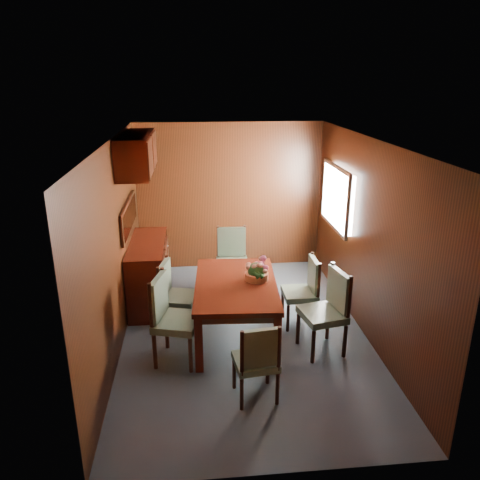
{
  "coord_description": "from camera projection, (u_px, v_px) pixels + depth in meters",
  "views": [
    {
      "loc": [
        -0.57,
        -5.18,
        3.08
      ],
      "look_at": [
        0.0,
        0.55,
        1.05
      ],
      "focal_mm": 35.0,
      "sensor_mm": 36.0,
      "label": 1
    }
  ],
  "objects": [
    {
      "name": "dining_table",
      "position": [
        236.0,
        290.0,
        5.65
      ],
      "size": [
        1.07,
        1.61,
        0.73
      ],
      "rotation": [
        0.0,
        0.0,
        -0.06
      ],
      "color": "black",
      "rests_on": "ground"
    },
    {
      "name": "chair_head",
      "position": [
        257.0,
        358.0,
        4.54
      ],
      "size": [
        0.46,
        0.44,
        0.87
      ],
      "rotation": [
        0.0,
        0.0,
        0.13
      ],
      "color": "black",
      "rests_on": "ground"
    },
    {
      "name": "chair_left_near",
      "position": [
        170.0,
        314.0,
        5.2
      ],
      "size": [
        0.58,
        0.6,
        1.03
      ],
      "rotation": [
        0.0,
        0.0,
        -1.83
      ],
      "color": "black",
      "rests_on": "ground"
    },
    {
      "name": "flower_centerpiece",
      "position": [
        257.0,
        268.0,
        5.65
      ],
      "size": [
        0.31,
        0.31,
        0.31
      ],
      "color": "#C0643A",
      "rests_on": "dining_table"
    },
    {
      "name": "chair_foot",
      "position": [
        232.0,
        256.0,
        6.96
      ],
      "size": [
        0.47,
        0.46,
        0.97
      ],
      "rotation": [
        0.0,
        0.0,
        3.11
      ],
      "color": "black",
      "rests_on": "ground"
    },
    {
      "name": "ground",
      "position": [
        244.0,
        332.0,
        5.93
      ],
      "size": [
        4.5,
        4.5,
        0.0
      ],
      "primitive_type": "plane",
      "color": "#3F4D56",
      "rests_on": "ground"
    },
    {
      "name": "chair_right_far",
      "position": [
        305.0,
        288.0,
        5.99
      ],
      "size": [
        0.42,
        0.44,
        0.92
      ],
      "rotation": [
        0.0,
        0.0,
        1.57
      ],
      "color": "black",
      "rests_on": "ground"
    },
    {
      "name": "room_shell",
      "position": [
        233.0,
        201.0,
        5.69
      ],
      "size": [
        3.06,
        4.52,
        2.41
      ],
      "color": "black",
      "rests_on": "ground"
    },
    {
      "name": "chair_left_far",
      "position": [
        173.0,
        292.0,
        5.88
      ],
      "size": [
        0.5,
        0.52,
        0.92
      ],
      "rotation": [
        0.0,
        0.0,
        -1.8
      ],
      "color": "black",
      "rests_on": "ground"
    },
    {
      "name": "chair_right_near",
      "position": [
        329.0,
        306.0,
        5.39
      ],
      "size": [
        0.55,
        0.56,
        1.01
      ],
      "rotation": [
        0.0,
        0.0,
        1.77
      ],
      "color": "black",
      "rests_on": "ground"
    },
    {
      "name": "sideboard",
      "position": [
        149.0,
        272.0,
        6.61
      ],
      "size": [
        0.48,
        1.4,
        0.9
      ],
      "primitive_type": "cube",
      "color": "black",
      "rests_on": "ground"
    }
  ]
}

